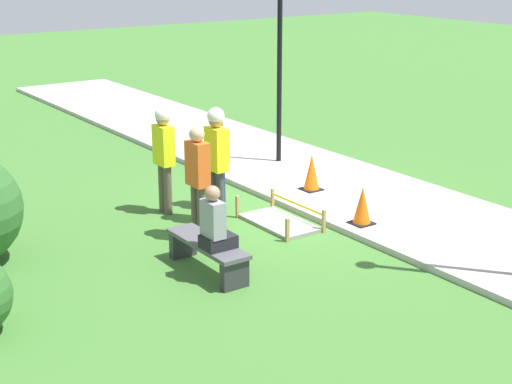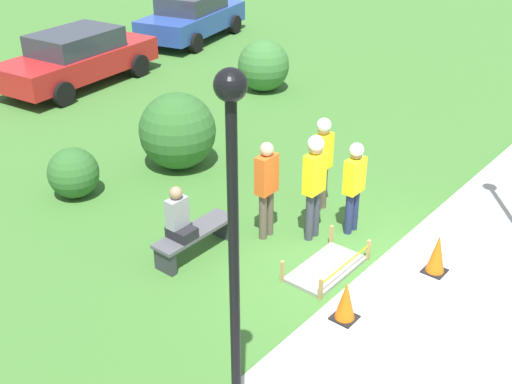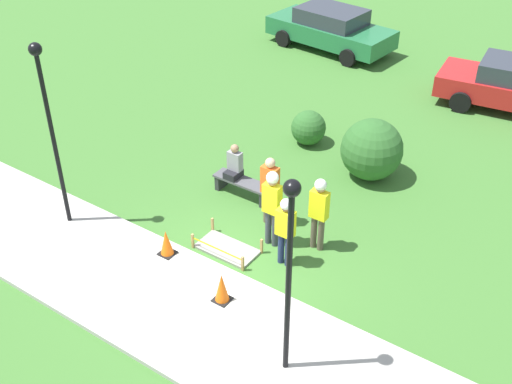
% 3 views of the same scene
% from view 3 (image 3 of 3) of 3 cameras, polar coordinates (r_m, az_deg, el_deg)
% --- Properties ---
extents(ground_plane, '(60.00, 60.00, 0.00)m').
position_cam_3_polar(ground_plane, '(13.89, -2.23, -7.16)').
color(ground_plane, '#3D702D').
extents(sidewalk, '(28.00, 2.95, 0.10)m').
position_cam_3_polar(sidewalk, '(13.02, -6.16, -10.49)').
color(sidewalk, '#ADAAA3').
rests_on(sidewalk, ground_plane).
extents(wet_concrete_patch, '(1.43, 0.77, 0.38)m').
position_cam_3_polar(wet_concrete_patch, '(14.44, -2.58, -5.06)').
color(wet_concrete_patch, gray).
rests_on(wet_concrete_patch, ground_plane).
extents(traffic_cone_near_patch, '(0.34, 0.34, 0.62)m').
position_cam_3_polar(traffic_cone_near_patch, '(14.14, -7.97, -4.49)').
color(traffic_cone_near_patch, black).
rests_on(traffic_cone_near_patch, sidewalk).
extents(traffic_cone_far_patch, '(0.34, 0.34, 0.67)m').
position_cam_3_polar(traffic_cone_far_patch, '(12.90, -3.06, -8.49)').
color(traffic_cone_far_patch, black).
rests_on(traffic_cone_far_patch, sidewalk).
extents(park_bench, '(1.57, 0.44, 0.45)m').
position_cam_3_polar(park_bench, '(16.02, -1.18, 0.62)').
color(park_bench, '#2D2D33').
rests_on(park_bench, ground_plane).
extents(person_seated_on_bench, '(0.36, 0.44, 0.89)m').
position_cam_3_polar(person_seated_on_bench, '(15.94, -1.94, 2.49)').
color(person_seated_on_bench, black).
rests_on(person_seated_on_bench, park_bench).
extents(worker_supervisor, '(0.40, 0.26, 1.83)m').
position_cam_3_polar(worker_supervisor, '(13.93, 5.63, -1.41)').
color(worker_supervisor, brown).
rests_on(worker_supervisor, ground_plane).
extents(worker_assistant, '(0.40, 0.24, 1.70)m').
position_cam_3_polar(worker_assistant, '(13.50, 2.62, -3.09)').
color(worker_assistant, navy).
rests_on(worker_assistant, ground_plane).
extents(worker_trainee, '(0.40, 0.28, 1.92)m').
position_cam_3_polar(worker_trainee, '(13.94, 1.44, -0.84)').
color(worker_trainee, '#383D47').
rests_on(worker_trainee, ground_plane).
extents(bystander_in_orange_shirt, '(0.40, 0.23, 1.78)m').
position_cam_3_polar(bystander_in_orange_shirt, '(14.68, 1.24, 0.45)').
color(bystander_in_orange_shirt, brown).
rests_on(bystander_in_orange_shirt, ground_plane).
extents(lamppost_near, '(0.28, 0.28, 3.98)m').
position_cam_3_polar(lamppost_near, '(10.13, 3.00, -5.52)').
color(lamppost_near, black).
rests_on(lamppost_near, sidewalk).
extents(lamppost_far, '(0.28, 0.28, 4.38)m').
position_cam_3_polar(lamppost_far, '(14.39, -18.00, 6.70)').
color(lamppost_far, black).
rests_on(lamppost_far, sidewalk).
extents(parked_car_green, '(4.93, 2.53, 1.53)m').
position_cam_3_polar(parked_car_green, '(24.91, 6.65, 14.26)').
color(parked_car_green, '#236B3D').
rests_on(parked_car_green, ground_plane).
extents(shrub_rounded_mid, '(0.99, 0.99, 0.99)m').
position_cam_3_polar(shrub_rounded_mid, '(18.28, 4.69, 5.71)').
color(shrub_rounded_mid, '#2D6028').
rests_on(shrub_rounded_mid, ground_plane).
extents(shrub_rounded_far, '(1.61, 1.61, 1.61)m').
position_cam_3_polar(shrub_rounded_far, '(16.80, 10.25, 3.73)').
color(shrub_rounded_far, '#2D6028').
rests_on(shrub_rounded_far, ground_plane).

